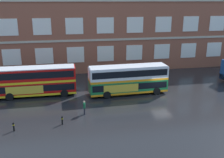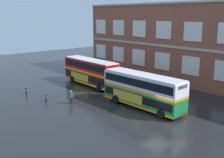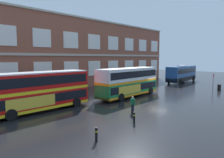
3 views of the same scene
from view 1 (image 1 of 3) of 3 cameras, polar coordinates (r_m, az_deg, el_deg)
The scene contains 7 objects.
ground_plane at distance 38.04m, azimuth 10.02°, elevation -2.92°, with size 120.00×120.00×0.00m, color black.
brick_terminal_building at distance 50.75m, azimuth 0.81°, elevation 9.68°, with size 53.67×8.19×12.82m.
double_decker_near at distance 37.12m, azimuth -16.58°, elevation -0.39°, with size 11.00×2.87×4.07m.
double_decker_middle at distance 36.37m, azimuth 3.59°, elevation -0.05°, with size 11.06×3.09×4.07m.
waiting_passenger at distance 30.35m, azimuth -6.12°, elevation -6.15°, with size 0.29×0.64×1.70m.
safety_bollard_west at distance 28.57m, azimuth -20.87°, elevation -9.79°, with size 0.19×0.19×0.95m.
safety_bollard_east at distance 28.54m, azimuth -10.93°, elevation -8.93°, with size 0.19×0.19×0.95m.
Camera 1 is at (-13.07, -31.31, 12.92)m, focal length 41.44 mm.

